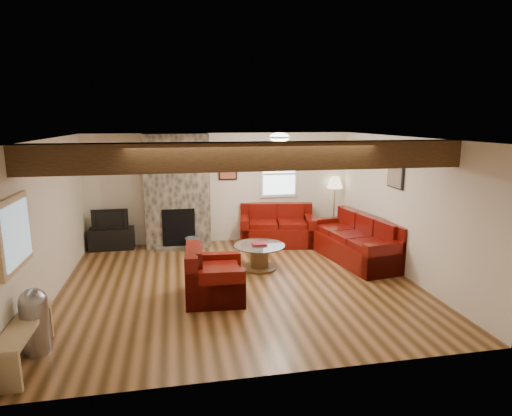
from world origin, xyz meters
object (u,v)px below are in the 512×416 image
(coffee_table, at_px, (259,257))
(floor_lamp, at_px, (335,186))
(tv_cabinet, at_px, (112,239))
(sofa_three, at_px, (355,238))
(loveseat, at_px, (277,225))
(television, at_px, (110,218))
(armchair_red, at_px, (215,273))

(coffee_table, xyz_separation_m, floor_lamp, (2.20, 1.88, 1.02))
(tv_cabinet, bearing_deg, sofa_three, -18.61)
(loveseat, distance_m, television, 3.67)
(armchair_red, relative_size, floor_lamp, 0.70)
(loveseat, relative_size, coffee_table, 1.72)
(television, bearing_deg, sofa_three, -18.61)
(television, bearing_deg, armchair_red, -57.00)
(sofa_three, distance_m, tv_cabinet, 5.21)
(loveseat, distance_m, coffee_table, 1.73)
(floor_lamp, bearing_deg, armchair_red, -135.94)
(armchair_red, xyz_separation_m, coffee_table, (0.96, 1.17, -0.18))
(sofa_three, relative_size, tv_cabinet, 2.40)
(sofa_three, xyz_separation_m, loveseat, (-1.28, 1.36, 0.00))
(loveseat, bearing_deg, tv_cabinet, -175.08)
(tv_cabinet, bearing_deg, floor_lamp, 0.22)
(television, bearing_deg, loveseat, -4.70)
(coffee_table, distance_m, television, 3.50)
(coffee_table, height_order, tv_cabinet, coffee_table)
(armchair_red, relative_size, television, 1.34)
(loveseat, distance_m, floor_lamp, 1.71)
(armchair_red, height_order, floor_lamp, floor_lamp)
(coffee_table, bearing_deg, floor_lamp, 40.51)
(loveseat, height_order, television, television)
(loveseat, distance_m, armchair_red, 3.21)
(armchair_red, xyz_separation_m, tv_cabinet, (-1.97, 3.03, -0.18))
(coffee_table, bearing_deg, loveseat, 65.08)
(armchair_red, distance_m, coffee_table, 1.53)
(tv_cabinet, xyz_separation_m, television, (0.00, 0.00, 0.46))
(sofa_three, distance_m, loveseat, 1.87)
(armchair_red, bearing_deg, tv_cabinet, 36.65)
(coffee_table, xyz_separation_m, tv_cabinet, (-2.93, 1.86, -0.00))
(loveseat, relative_size, floor_lamp, 1.14)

